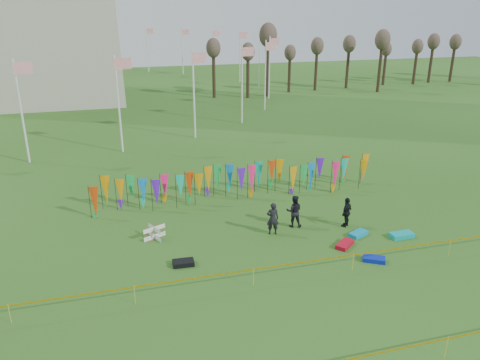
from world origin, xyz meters
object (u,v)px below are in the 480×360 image
object	(u,v)px
person_left	(273,219)
kite_bag_black	(183,263)
kite_bag_blue	(374,259)
kite_bag_red	(345,244)
kite_bag_teal	(402,235)
person_mid	(294,211)
kite_bag_turquoise	(358,234)
box_kite	(155,233)
person_right	(347,212)

from	to	relation	value
person_left	kite_bag_black	distance (m)	5.59
kite_bag_blue	kite_bag_red	size ratio (longest dim) A/B	0.88
kite_bag_blue	kite_bag_teal	distance (m)	3.31
person_mid	kite_bag_teal	distance (m)	5.87
person_left	kite_bag_black	world-z (taller)	person_left
person_left	kite_bag_red	distance (m)	3.99
kite_bag_turquoise	kite_bag_black	size ratio (longest dim) A/B	1.06
box_kite	kite_bag_blue	xyz separation A→B (m)	(10.01, -5.17, -0.25)
box_kite	person_mid	size ratio (longest dim) A/B	0.39
person_mid	kite_bag_blue	size ratio (longest dim) A/B	1.75
kite_bag_turquoise	kite_bag_blue	bearing A→B (deg)	-103.01
kite_bag_red	kite_bag_teal	bearing A→B (deg)	1.72
kite_bag_red	kite_bag_black	world-z (taller)	kite_bag_black
kite_bag_blue	person_mid	bearing A→B (deg)	116.77
kite_bag_red	kite_bag_teal	distance (m)	3.41
person_mid	kite_bag_blue	distance (m)	5.26
kite_bag_black	person_left	bearing A→B (deg)	20.74
person_left	kite_bag_blue	size ratio (longest dim) A/B	1.73
kite_bag_turquoise	kite_bag_teal	distance (m)	2.29
person_mid	kite_bag_black	bearing A→B (deg)	38.57
kite_bag_turquoise	kite_bag_teal	world-z (taller)	kite_bag_teal
person_right	kite_bag_black	distance (m)	9.65
kite_bag_turquoise	kite_bag_teal	size ratio (longest dim) A/B	0.85
person_mid	kite_bag_turquoise	xyz separation A→B (m)	(2.94, -2.02, -0.82)
kite_bag_turquoise	kite_bag_red	world-z (taller)	kite_bag_red
kite_bag_red	box_kite	bearing A→B (deg)	159.84
kite_bag_turquoise	kite_bag_blue	xyz separation A→B (m)	(-0.60, -2.62, 0.00)
kite_bag_blue	box_kite	bearing A→B (deg)	152.68
person_right	kite_bag_red	size ratio (longest dim) A/B	1.45
person_left	kite_bag_turquoise	bearing A→B (deg)	170.82
kite_bag_black	person_mid	bearing A→B (deg)	20.94
person_right	kite_bag_teal	distance (m)	3.12
person_mid	kite_bag_teal	size ratio (longest dim) A/B	1.47
person_right	kite_bag_blue	distance (m)	3.95
person_right	kite_bag_blue	world-z (taller)	person_right
person_right	kite_bag_black	world-z (taller)	person_right
box_kite	kite_bag_teal	xyz separation A→B (m)	(12.77, -3.33, -0.24)
kite_bag_turquoise	kite_bag_teal	bearing A→B (deg)	-19.82
person_mid	kite_bag_red	size ratio (longest dim) A/B	1.55
person_right	kite_bag_black	size ratio (longest dim) A/B	1.70
person_mid	kite_bag_black	size ratio (longest dim) A/B	1.82
kite_bag_turquoise	kite_bag_blue	size ratio (longest dim) A/B	1.02
kite_bag_teal	kite_bag_black	bearing A→B (deg)	178.74
kite_bag_blue	kite_bag_teal	size ratio (longest dim) A/B	0.84
person_mid	person_right	world-z (taller)	person_mid
person_left	kite_bag_red	size ratio (longest dim) A/B	1.53
person_mid	kite_bag_teal	bearing A→B (deg)	168.86
kite_bag_red	kite_bag_teal	xyz separation A→B (m)	(3.41, 0.10, 0.01)
box_kite	kite_bag_red	distance (m)	9.97
kite_bag_black	person_right	bearing A→B (deg)	10.49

